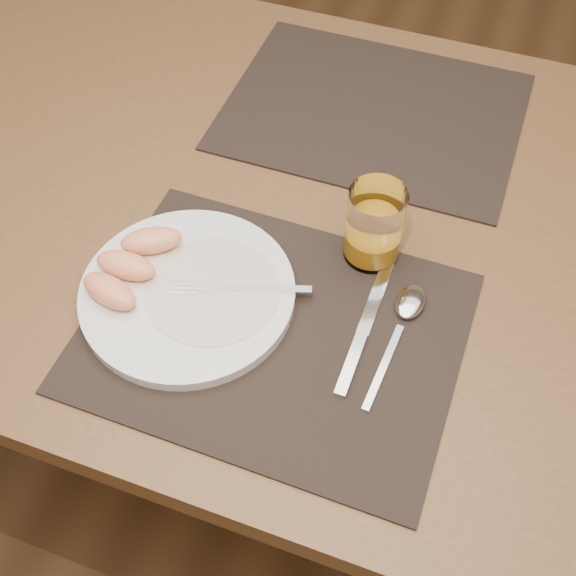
% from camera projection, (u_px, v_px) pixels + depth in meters
% --- Properties ---
extents(ground, '(5.00, 5.00, 0.00)m').
position_uv_depth(ground, '(302.00, 436.00, 1.61)').
color(ground, '#55371D').
rests_on(ground, ground).
extents(table, '(1.40, 0.90, 0.75)m').
position_uv_depth(table, '(309.00, 242.00, 1.08)').
color(table, brown).
rests_on(table, ground).
extents(placemat_near, '(0.45, 0.35, 0.00)m').
position_uv_depth(placemat_near, '(273.00, 332.00, 0.88)').
color(placemat_near, black).
rests_on(placemat_near, table).
extents(placemat_far, '(0.45, 0.35, 0.00)m').
position_uv_depth(placemat_far, '(373.00, 111.00, 1.13)').
color(placemat_far, black).
rests_on(placemat_far, table).
extents(plate, '(0.27, 0.27, 0.02)m').
position_uv_depth(plate, '(188.00, 293.00, 0.90)').
color(plate, white).
rests_on(plate, placemat_near).
extents(plate_dressing, '(0.17, 0.17, 0.00)m').
position_uv_depth(plate_dressing, '(212.00, 290.00, 0.90)').
color(plate_dressing, white).
rests_on(plate_dressing, plate).
extents(fork, '(0.17, 0.07, 0.00)m').
position_uv_depth(fork, '(229.00, 288.00, 0.90)').
color(fork, silver).
rests_on(fork, plate).
extents(knife, '(0.02, 0.22, 0.01)m').
position_uv_depth(knife, '(362.00, 334.00, 0.87)').
color(knife, silver).
rests_on(knife, placemat_near).
extents(spoon, '(0.04, 0.19, 0.01)m').
position_uv_depth(spoon, '(407.00, 311.00, 0.89)').
color(spoon, silver).
rests_on(spoon, placemat_near).
extents(juice_glass, '(0.07, 0.07, 0.11)m').
position_uv_depth(juice_glass, '(374.00, 228.00, 0.91)').
color(juice_glass, white).
rests_on(juice_glass, placemat_near).
extents(grapefruit_wedges, '(0.10, 0.15, 0.03)m').
position_uv_depth(grapefruit_wedges, '(129.00, 265.00, 0.90)').
color(grapefruit_wedges, '#FF9F68').
rests_on(grapefruit_wedges, plate).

